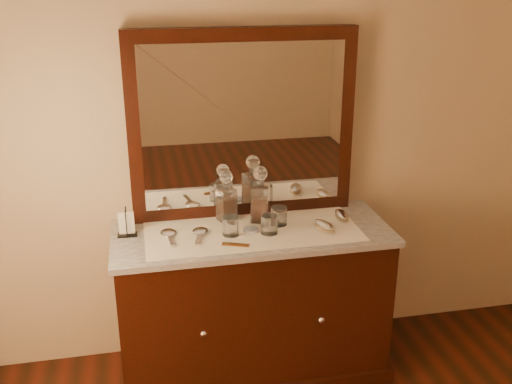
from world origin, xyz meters
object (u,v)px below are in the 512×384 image
(napkin_rack, at_px, (127,225))
(decanter_left, at_px, (226,201))
(pin_dish, at_px, (251,230))
(decanter_right, at_px, (260,200))
(brush_near, at_px, (324,226))
(hand_mirror_outer, at_px, (169,234))
(mirror_frame, at_px, (243,125))
(hand_mirror_inner, at_px, (200,233))
(dresser_cabinet, at_px, (252,304))
(comb, at_px, (236,245))
(brush_far, at_px, (342,216))

(napkin_rack, bearing_deg, decanter_left, 8.80)
(pin_dish, height_order, decanter_right, decanter_right)
(brush_near, distance_m, hand_mirror_outer, 0.80)
(mirror_frame, distance_m, decanter_left, 0.41)
(napkin_rack, relative_size, decanter_left, 0.52)
(decanter_right, height_order, hand_mirror_inner, decanter_right)
(pin_dish, relative_size, hand_mirror_outer, 0.36)
(dresser_cabinet, relative_size, hand_mirror_inner, 6.50)
(comb, relative_size, decanter_right, 0.44)
(pin_dish, bearing_deg, decanter_right, 58.30)
(mirror_frame, bearing_deg, dresser_cabinet, -90.00)
(napkin_rack, bearing_deg, dresser_cabinet, -6.26)
(comb, xyz_separation_m, hand_mirror_outer, (-0.31, 0.18, 0.00))
(decanter_right, distance_m, hand_mirror_inner, 0.37)
(mirror_frame, bearing_deg, pin_dish, -92.09)
(napkin_rack, xyz_separation_m, hand_mirror_inner, (0.36, -0.07, -0.05))
(decanter_right, bearing_deg, comb, -123.69)
(napkin_rack, height_order, decanter_left, decanter_left)
(hand_mirror_outer, relative_size, hand_mirror_inner, 0.98)
(dresser_cabinet, distance_m, napkin_rack, 0.81)
(brush_near, bearing_deg, comb, -169.59)
(mirror_frame, bearing_deg, decanter_right, -64.39)
(brush_far, height_order, hand_mirror_inner, brush_far)
(pin_dish, relative_size, brush_near, 0.48)
(decanter_right, bearing_deg, brush_far, -8.97)
(decanter_left, height_order, decanter_right, decanter_right)
(decanter_left, height_order, brush_near, decanter_left)
(comb, bearing_deg, brush_near, 31.49)
(decanter_right, bearing_deg, dresser_cabinet, -121.52)
(napkin_rack, relative_size, hand_mirror_outer, 0.70)
(decanter_left, bearing_deg, decanter_right, -13.91)
(napkin_rack, xyz_separation_m, decanter_left, (0.52, 0.08, 0.05))
(mirror_frame, relative_size, hand_mirror_outer, 5.68)
(pin_dish, distance_m, comb, 0.18)
(mirror_frame, bearing_deg, comb, -105.77)
(comb, relative_size, brush_near, 0.83)
(dresser_cabinet, xyz_separation_m, comb, (-0.12, -0.17, 0.45))
(brush_near, bearing_deg, brush_far, 40.32)
(brush_far, height_order, hand_mirror_outer, brush_far)
(mirror_frame, distance_m, pin_dish, 0.55)
(pin_dish, distance_m, hand_mirror_inner, 0.26)
(dresser_cabinet, relative_size, decanter_right, 4.57)
(decanter_left, height_order, brush_far, decanter_left)
(decanter_right, xyz_separation_m, brush_near, (0.30, -0.18, -0.10))
(mirror_frame, relative_size, decanter_right, 3.92)
(brush_far, relative_size, hand_mirror_outer, 0.68)
(hand_mirror_outer, bearing_deg, dresser_cabinet, -1.85)
(brush_near, bearing_deg, hand_mirror_outer, 173.49)
(comb, relative_size, hand_mirror_inner, 0.62)
(comb, bearing_deg, hand_mirror_outer, 171.21)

